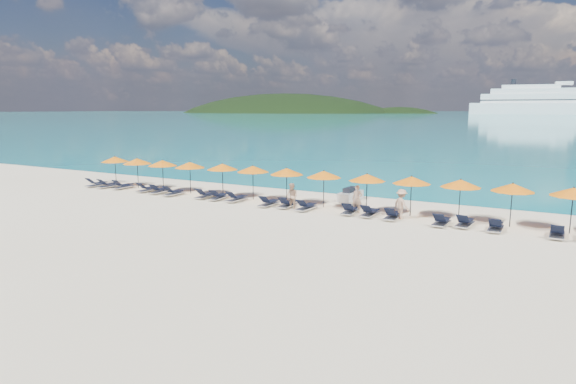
% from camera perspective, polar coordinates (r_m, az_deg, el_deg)
% --- Properties ---
extents(ground, '(1400.00, 1400.00, 0.00)m').
position_cam_1_polar(ground, '(25.14, -3.28, -3.73)').
color(ground, beige).
extents(sea, '(1600.00, 1300.00, 0.01)m').
position_cam_1_polar(sea, '(680.89, 27.77, 8.27)').
color(sea, '#1FA9B2').
rests_on(sea, ground).
extents(headland_main, '(374.00, 242.00, 126.50)m').
position_cam_1_polar(headland_main, '(643.64, -0.62, 5.97)').
color(headland_main, black).
rests_on(headland_main, ground).
extents(headland_small, '(162.00, 126.00, 85.50)m').
position_cam_1_polar(headland_small, '(604.54, 12.91, 5.76)').
color(headland_small, black).
rests_on(headland_small, ground).
extents(cruise_ship, '(150.33, 37.54, 41.42)m').
position_cam_1_polar(cruise_ship, '(544.95, 28.77, 9.20)').
color(cruise_ship, white).
rests_on(cruise_ship, ground).
extents(jetski, '(1.02, 2.37, 0.83)m').
position_cam_1_polar(jetski, '(31.54, 7.37, -0.37)').
color(jetski, silver).
rests_on(jetski, ground).
extents(beachgoer_a, '(0.61, 0.44, 1.59)m').
position_cam_1_polar(beachgoer_a, '(27.74, 8.20, -0.85)').
color(beachgoer_a, tan).
rests_on(beachgoer_a, ground).
extents(beachgoer_b, '(0.83, 0.57, 1.57)m').
position_cam_1_polar(beachgoer_b, '(28.37, 0.49, -0.53)').
color(beachgoer_b, tan).
rests_on(beachgoer_b, ground).
extents(beachgoer_c, '(1.14, 0.99, 1.62)m').
position_cam_1_polar(beachgoer_c, '(26.70, 13.29, -1.39)').
color(beachgoer_c, tan).
rests_on(beachgoer_c, ground).
extents(umbrella_0, '(2.10, 2.10, 2.28)m').
position_cam_1_polar(umbrella_0, '(39.72, -19.84, 3.68)').
color(umbrella_0, black).
rests_on(umbrella_0, ground).
extents(umbrella_1, '(2.10, 2.10, 2.28)m').
position_cam_1_polar(umbrella_1, '(37.73, -17.45, 3.51)').
color(umbrella_1, black).
rests_on(umbrella_1, ground).
extents(umbrella_2, '(2.10, 2.10, 2.28)m').
position_cam_1_polar(umbrella_2, '(35.89, -14.66, 3.34)').
color(umbrella_2, black).
rests_on(umbrella_2, ground).
extents(umbrella_3, '(2.10, 2.10, 2.28)m').
position_cam_1_polar(umbrella_3, '(34.25, -11.57, 3.16)').
color(umbrella_3, black).
rests_on(umbrella_3, ground).
extents(umbrella_4, '(2.10, 2.10, 2.28)m').
position_cam_1_polar(umbrella_4, '(32.82, -7.79, 2.98)').
color(umbrella_4, black).
rests_on(umbrella_4, ground).
extents(umbrella_5, '(2.10, 2.10, 2.28)m').
position_cam_1_polar(umbrella_5, '(31.40, -4.19, 2.74)').
color(umbrella_5, black).
rests_on(umbrella_5, ground).
extents(umbrella_6, '(2.10, 2.10, 2.28)m').
position_cam_1_polar(umbrella_6, '(30.05, -0.15, 2.44)').
color(umbrella_6, black).
rests_on(umbrella_6, ground).
extents(umbrella_7, '(2.10, 2.10, 2.28)m').
position_cam_1_polar(umbrella_7, '(28.86, 4.28, 2.11)').
color(umbrella_7, black).
rests_on(umbrella_7, ground).
extents(umbrella_8, '(2.10, 2.10, 2.28)m').
position_cam_1_polar(umbrella_8, '(27.82, 9.36, 1.71)').
color(umbrella_8, black).
rests_on(umbrella_8, ground).
extents(umbrella_9, '(2.10, 2.10, 2.28)m').
position_cam_1_polar(umbrella_9, '(27.30, 14.44, 1.38)').
color(umbrella_9, black).
rests_on(umbrella_9, ground).
extents(umbrella_10, '(2.10, 2.10, 2.28)m').
position_cam_1_polar(umbrella_10, '(26.84, 19.78, 0.96)').
color(umbrella_10, black).
rests_on(umbrella_10, ground).
extents(umbrella_11, '(2.10, 2.10, 2.28)m').
position_cam_1_polar(umbrella_11, '(26.46, 25.08, 0.49)').
color(umbrella_11, black).
rests_on(umbrella_11, ground).
extents(umbrella_12, '(2.10, 2.10, 2.28)m').
position_cam_1_polar(umbrella_12, '(26.38, 30.75, 0.00)').
color(umbrella_12, black).
rests_on(umbrella_12, ground).
extents(lounger_0, '(0.72, 1.73, 0.66)m').
position_cam_1_polar(lounger_0, '(39.47, -21.75, 0.91)').
color(lounger_0, silver).
rests_on(lounger_0, ground).
extents(lounger_1, '(0.77, 1.75, 0.66)m').
position_cam_1_polar(lounger_1, '(38.59, -20.53, 0.80)').
color(lounger_1, silver).
rests_on(lounger_1, ground).
extents(lounger_2, '(0.63, 1.70, 0.66)m').
position_cam_1_polar(lounger_2, '(37.73, -19.00, 0.70)').
color(lounger_2, silver).
rests_on(lounger_2, ground).
extents(lounger_3, '(0.73, 1.74, 0.66)m').
position_cam_1_polar(lounger_3, '(35.84, -16.33, 0.37)').
color(lounger_3, silver).
rests_on(lounger_3, ground).
extents(lounger_4, '(0.68, 1.72, 0.66)m').
position_cam_1_polar(lounger_4, '(34.91, -14.99, 0.19)').
color(lounger_4, silver).
rests_on(lounger_4, ground).
extents(lounger_5, '(0.67, 1.72, 0.66)m').
position_cam_1_polar(lounger_5, '(33.84, -13.40, -0.04)').
color(lounger_5, silver).
rests_on(lounger_5, ground).
extents(lounger_6, '(0.64, 1.71, 0.66)m').
position_cam_1_polar(lounger_6, '(32.41, -9.77, -0.34)').
color(lounger_6, silver).
rests_on(lounger_6, ground).
extents(lounger_7, '(0.76, 1.75, 0.66)m').
position_cam_1_polar(lounger_7, '(31.76, -8.22, -0.51)').
color(lounger_7, silver).
rests_on(lounger_7, ground).
extents(lounger_8, '(0.73, 1.74, 0.66)m').
position_cam_1_polar(lounger_8, '(30.97, -6.13, -0.73)').
color(lounger_8, silver).
rests_on(lounger_8, ground).
extents(lounger_9, '(0.65, 1.71, 0.66)m').
position_cam_1_polar(lounger_9, '(29.37, -2.29, -1.26)').
color(lounger_9, silver).
rests_on(lounger_9, ground).
extents(lounger_10, '(0.73, 1.74, 0.66)m').
position_cam_1_polar(lounger_10, '(28.95, -0.09, -1.42)').
color(lounger_10, silver).
rests_on(lounger_10, ground).
extents(lounger_11, '(0.73, 1.74, 0.66)m').
position_cam_1_polar(lounger_11, '(28.18, 2.16, -1.74)').
color(lounger_11, silver).
rests_on(lounger_11, ground).
extents(lounger_12, '(0.74, 1.74, 0.66)m').
position_cam_1_polar(lounger_12, '(27.41, 7.37, -2.14)').
color(lounger_12, silver).
rests_on(lounger_12, ground).
extents(lounger_13, '(0.72, 1.73, 0.66)m').
position_cam_1_polar(lounger_13, '(27.00, 9.68, -2.39)').
color(lounger_13, silver).
rests_on(lounger_13, ground).
extents(lounger_14, '(0.66, 1.71, 0.66)m').
position_cam_1_polar(lounger_14, '(26.52, 12.30, -2.70)').
color(lounger_14, silver).
rests_on(lounger_14, ground).
extents(lounger_15, '(0.72, 1.73, 0.66)m').
position_cam_1_polar(lounger_15, '(25.77, 17.74, -3.31)').
color(lounger_15, silver).
rests_on(lounger_15, ground).
extents(lounger_16, '(0.78, 1.75, 0.66)m').
position_cam_1_polar(lounger_16, '(25.88, 20.24, -3.40)').
color(lounger_16, silver).
rests_on(lounger_16, ground).
extents(lounger_17, '(0.63, 1.70, 0.66)m').
position_cam_1_polar(lounger_17, '(25.56, 23.40, -3.77)').
color(lounger_17, silver).
rests_on(lounger_17, ground).
extents(lounger_18, '(0.67, 1.72, 0.66)m').
position_cam_1_polar(lounger_18, '(25.53, 29.28, -4.25)').
color(lounger_18, silver).
rests_on(lounger_18, ground).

